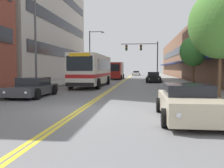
{
  "coord_description": "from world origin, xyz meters",
  "views": [
    {
      "loc": [
        2.76,
        -10.91,
        1.87
      ],
      "look_at": [
        -0.82,
        18.64,
        0.01
      ],
      "focal_mm": 40.0,
      "sensor_mm": 36.0,
      "label": 1
    }
  ],
  "objects_px": {
    "traffic_signal_mast": "(145,53)",
    "street_lamp_left_far": "(92,51)",
    "street_lamp_left_near": "(40,29)",
    "car_slate_blue_parked_left_mid": "(97,77)",
    "car_white_moving_lead": "(136,73)",
    "car_dark_grey_parked_left_near": "(33,88)",
    "car_black_parked_right_mid": "(153,77)",
    "city_bus": "(92,69)",
    "car_champagne_parked_right_foreground": "(188,103)",
    "street_tree_right_mid": "(193,52)",
    "street_tree_right_near": "(221,24)",
    "box_truck": "(115,70)"
  },
  "relations": [
    {
      "from": "car_slate_blue_parked_left_mid",
      "to": "city_bus",
      "type": "bearing_deg",
      "value": -81.72
    },
    {
      "from": "car_white_moving_lead",
      "to": "traffic_signal_mast",
      "type": "height_order",
      "value": "traffic_signal_mast"
    },
    {
      "from": "city_bus",
      "to": "traffic_signal_mast",
      "type": "height_order",
      "value": "traffic_signal_mast"
    },
    {
      "from": "street_lamp_left_far",
      "to": "traffic_signal_mast",
      "type": "bearing_deg",
      "value": 21.18
    },
    {
      "from": "car_white_moving_lead",
      "to": "car_champagne_parked_right_foreground",
      "type": "bearing_deg",
      "value": -86.79
    },
    {
      "from": "city_bus",
      "to": "car_white_moving_lead",
      "type": "height_order",
      "value": "city_bus"
    },
    {
      "from": "street_tree_right_mid",
      "to": "street_lamp_left_far",
      "type": "bearing_deg",
      "value": 133.15
    },
    {
      "from": "car_champagne_parked_right_foreground",
      "to": "car_black_parked_right_mid",
      "type": "height_order",
      "value": "car_black_parked_right_mid"
    },
    {
      "from": "car_dark_grey_parked_left_near",
      "to": "car_black_parked_right_mid",
      "type": "relative_size",
      "value": 1.03
    },
    {
      "from": "city_bus",
      "to": "box_truck",
      "type": "xyz_separation_m",
      "value": [
        0.47,
        17.66,
        -0.25
      ]
    },
    {
      "from": "car_champagne_parked_right_foreground",
      "to": "car_black_parked_right_mid",
      "type": "distance_m",
      "value": 25.05
    },
    {
      "from": "car_dark_grey_parked_left_near",
      "to": "car_white_moving_lead",
      "type": "bearing_deg",
      "value": 83.89
    },
    {
      "from": "car_slate_blue_parked_left_mid",
      "to": "car_champagne_parked_right_foreground",
      "type": "height_order",
      "value": "car_champagne_parked_right_foreground"
    },
    {
      "from": "traffic_signal_mast",
      "to": "street_tree_right_mid",
      "type": "xyz_separation_m",
      "value": [
        4.45,
        -16.5,
        -0.96
      ]
    },
    {
      "from": "street_lamp_left_near",
      "to": "street_lamp_left_far",
      "type": "relative_size",
      "value": 1.06
    },
    {
      "from": "car_dark_grey_parked_left_near",
      "to": "car_black_parked_right_mid",
      "type": "bearing_deg",
      "value": 65.08
    },
    {
      "from": "car_slate_blue_parked_left_mid",
      "to": "car_champagne_parked_right_foreground",
      "type": "xyz_separation_m",
      "value": [
        8.73,
        -29.24,
        0.02
      ]
    },
    {
      "from": "street_lamp_left_far",
      "to": "street_tree_right_near",
      "type": "bearing_deg",
      "value": -62.83
    },
    {
      "from": "car_dark_grey_parked_left_near",
      "to": "street_tree_right_near",
      "type": "xyz_separation_m",
      "value": [
        11.5,
        -1.18,
        3.74
      ]
    },
    {
      "from": "car_black_parked_right_mid",
      "to": "street_lamp_left_far",
      "type": "height_order",
      "value": "street_lamp_left_far"
    },
    {
      "from": "street_tree_right_near",
      "to": "street_tree_right_mid",
      "type": "xyz_separation_m",
      "value": [
        0.52,
        10.04,
        -0.86
      ]
    },
    {
      "from": "traffic_signal_mast",
      "to": "street_tree_right_mid",
      "type": "height_order",
      "value": "traffic_signal_mast"
    },
    {
      "from": "traffic_signal_mast",
      "to": "street_lamp_left_far",
      "type": "distance_m",
      "value": 8.67
    },
    {
      "from": "car_slate_blue_parked_left_mid",
      "to": "car_white_moving_lead",
      "type": "relative_size",
      "value": 0.95
    },
    {
      "from": "traffic_signal_mast",
      "to": "street_lamp_left_far",
      "type": "height_order",
      "value": "street_lamp_left_far"
    },
    {
      "from": "car_champagne_parked_right_foreground",
      "to": "street_lamp_left_far",
      "type": "relative_size",
      "value": 0.62
    },
    {
      "from": "street_lamp_left_near",
      "to": "city_bus",
      "type": "bearing_deg",
      "value": 71.33
    },
    {
      "from": "street_tree_right_near",
      "to": "street_lamp_left_far",
      "type": "bearing_deg",
      "value": 117.17
    },
    {
      "from": "city_bus",
      "to": "car_dark_grey_parked_left_near",
      "type": "relative_size",
      "value": 2.24
    },
    {
      "from": "car_dark_grey_parked_left_near",
      "to": "car_slate_blue_parked_left_mid",
      "type": "height_order",
      "value": "car_dark_grey_parked_left_near"
    },
    {
      "from": "traffic_signal_mast",
      "to": "street_lamp_left_far",
      "type": "relative_size",
      "value": 0.81
    },
    {
      "from": "car_black_parked_right_mid",
      "to": "street_tree_right_mid",
      "type": "distance_m",
      "value": 10.76
    },
    {
      "from": "street_lamp_left_far",
      "to": "box_truck",
      "type": "bearing_deg",
      "value": 60.86
    },
    {
      "from": "traffic_signal_mast",
      "to": "street_tree_right_mid",
      "type": "relative_size",
      "value": 1.31
    },
    {
      "from": "street_tree_right_near",
      "to": "traffic_signal_mast",
      "type": "bearing_deg",
      "value": 98.42
    },
    {
      "from": "car_white_moving_lead",
      "to": "box_truck",
      "type": "height_order",
      "value": "box_truck"
    },
    {
      "from": "car_slate_blue_parked_left_mid",
      "to": "car_white_moving_lead",
      "type": "distance_m",
      "value": 29.76
    },
    {
      "from": "box_truck",
      "to": "street_tree_right_near",
      "type": "height_order",
      "value": "street_tree_right_near"
    },
    {
      "from": "car_slate_blue_parked_left_mid",
      "to": "street_tree_right_mid",
      "type": "xyz_separation_m",
      "value": [
        11.88,
        -14.04,
        2.88
      ]
    },
    {
      "from": "city_bus",
      "to": "street_lamp_left_far",
      "type": "bearing_deg",
      "value": 101.67
    },
    {
      "from": "city_bus",
      "to": "street_tree_right_near",
      "type": "bearing_deg",
      "value": -49.6
    },
    {
      "from": "car_dark_grey_parked_left_near",
      "to": "street_tree_right_mid",
      "type": "distance_m",
      "value": 15.21
    },
    {
      "from": "street_lamp_left_near",
      "to": "car_slate_blue_parked_left_mid",
      "type": "bearing_deg",
      "value": 88.21
    },
    {
      "from": "car_dark_grey_parked_left_near",
      "to": "car_champagne_parked_right_foreground",
      "type": "distance_m",
      "value": 10.9
    },
    {
      "from": "car_dark_grey_parked_left_near",
      "to": "car_slate_blue_parked_left_mid",
      "type": "distance_m",
      "value": 22.91
    },
    {
      "from": "city_bus",
      "to": "street_lamp_left_far",
      "type": "relative_size",
      "value": 1.41
    },
    {
      "from": "car_champagne_parked_right_foreground",
      "to": "street_tree_right_near",
      "type": "distance_m",
      "value": 6.89
    },
    {
      "from": "city_bus",
      "to": "traffic_signal_mast",
      "type": "bearing_deg",
      "value": 70.19
    },
    {
      "from": "car_slate_blue_parked_left_mid",
      "to": "street_lamp_left_near",
      "type": "height_order",
      "value": "street_lamp_left_near"
    },
    {
      "from": "city_bus",
      "to": "car_champagne_parked_right_foreground",
      "type": "height_order",
      "value": "city_bus"
    }
  ]
}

